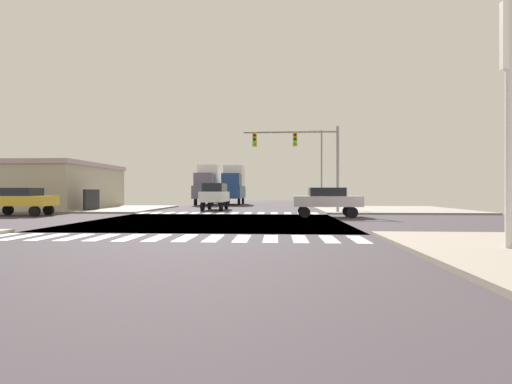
{
  "coord_description": "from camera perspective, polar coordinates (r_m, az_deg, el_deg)",
  "views": [
    {
      "loc": [
        3.48,
        -19.8,
        1.64
      ],
      "look_at": [
        2.1,
        3.43,
        1.6
      ],
      "focal_mm": 25.34,
      "sensor_mm": 36.0,
      "label": 1
    }
  ],
  "objects": [
    {
      "name": "bank_building",
      "position": [
        40.47,
        -32.03,
        0.8
      ],
      "size": [
        15.38,
        11.06,
        4.28
      ],
      "color": "#B0A58F",
      "rests_on": "ground"
    },
    {
      "name": "traffic_signal_mast",
      "position": [
        27.14,
        7.02,
        6.76
      ],
      "size": [
        7.08,
        0.55,
        6.46
      ],
      "color": "gray",
      "rests_on": "ground"
    },
    {
      "name": "box_truck_crossing_1",
      "position": [
        45.36,
        -3.55,
        1.27
      ],
      "size": [
        2.4,
        7.2,
        4.85
      ],
      "rotation": [
        0.0,
        0.0,
        3.14
      ],
      "color": "black",
      "rests_on": "ground"
    },
    {
      "name": "suv_trailing_1",
      "position": [
        31.92,
        -6.49,
        -0.34
      ],
      "size": [
        1.96,
        4.6,
        2.34
      ],
      "rotation": [
        0.0,
        0.0,
        3.14
      ],
      "color": "black",
      "rests_on": "ground"
    },
    {
      "name": "street_lamp",
      "position": [
        35.55,
        9.9,
        4.82
      ],
      "size": [
        1.78,
        0.32,
        7.58
      ],
      "color": "gray",
      "rests_on": "ground"
    },
    {
      "name": "sidewalk_corner_nw",
      "position": [
        35.85,
        -24.0,
        -2.42
      ],
      "size": [
        12.0,
        12.0,
        0.14
      ],
      "color": "gray",
      "rests_on": "ground"
    },
    {
      "name": "sedan_nearside_1",
      "position": [
        52.87,
        -5.84,
        -0.47
      ],
      "size": [
        1.8,
        4.3,
        1.88
      ],
      "rotation": [
        0.0,
        0.0,
        3.14
      ],
      "color": "black",
      "rests_on": "ground"
    },
    {
      "name": "crosswalk_far",
      "position": [
        27.4,
        -4.44,
        -3.33
      ],
      "size": [
        13.5,
        2.0,
        0.01
      ],
      "color": "white",
      "rests_on": "ground"
    },
    {
      "name": "crosswalk_near",
      "position": [
        13.15,
        -13.22,
        -7.06
      ],
      "size": [
        13.5,
        2.0,
        0.01
      ],
      "color": "white",
      "rests_on": "ground"
    },
    {
      "name": "sidewalk_corner_ne",
      "position": [
        33.23,
        20.06,
        -2.62
      ],
      "size": [
        12.0,
        12.0,
        0.14
      ],
      "color": "gray",
      "rests_on": "ground"
    },
    {
      "name": "sedan_queued_3",
      "position": [
        29.0,
        -33.12,
        -0.95
      ],
      "size": [
        4.3,
        1.8,
        1.88
      ],
      "rotation": [
        0.0,
        0.0,
        4.71
      ],
      "color": "black",
      "rests_on": "ground"
    },
    {
      "name": "ground",
      "position": [
        20.17,
        -6.58,
        -4.64
      ],
      "size": [
        90.0,
        90.0,
        0.05
      ],
      "color": "#3C353B"
    },
    {
      "name": "box_truck_leading_2",
      "position": [
        44.66,
        -7.55,
        1.28
      ],
      "size": [
        2.4,
        7.2,
        4.85
      ],
      "rotation": [
        0.0,
        0.0,
        3.14
      ],
      "color": "black",
      "rests_on": "ground"
    },
    {
      "name": "sedan_farside_2",
      "position": [
        23.52,
        11.11,
        -1.18
      ],
      "size": [
        4.3,
        1.8,
        1.88
      ],
      "rotation": [
        0.0,
        0.0,
        4.71
      ],
      "color": "black",
      "rests_on": "ground"
    }
  ]
}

